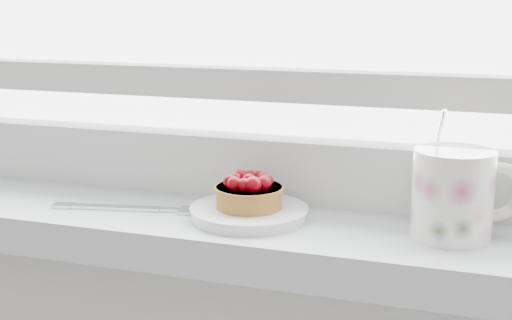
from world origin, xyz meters
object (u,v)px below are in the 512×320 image
at_px(raspberry_tart, 249,192).
at_px(fork, 145,209).
at_px(saucer, 249,213).
at_px(floral_mug, 456,192).

distance_m(raspberry_tart, fork, 0.12).
xyz_separation_m(raspberry_tart, fork, (-0.12, -0.01, -0.03)).
relative_size(saucer, floral_mug, 1.01).
height_order(saucer, floral_mug, floral_mug).
height_order(raspberry_tart, fork, raspberry_tart).
distance_m(saucer, raspberry_tart, 0.02).
bearing_deg(fork, raspberry_tart, 4.91).
xyz_separation_m(floral_mug, fork, (-0.32, -0.02, -0.04)).
bearing_deg(fork, saucer, 5.00).
relative_size(saucer, fork, 0.60).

